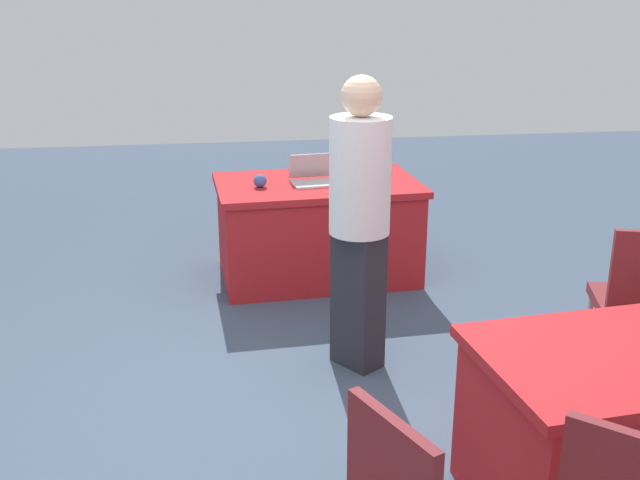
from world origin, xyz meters
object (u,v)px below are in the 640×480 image
(table_foreground, at_px, (317,229))
(yarn_ball, at_px, (260,181))
(laptop_silver, at_px, (313,178))
(person_presenter, at_px, (360,211))
(scissors_red, at_px, (379,174))

(table_foreground, relative_size, yarn_ball, 16.33)
(laptop_silver, height_order, yarn_ball, laptop_silver)
(table_foreground, bearing_deg, yarn_ball, 12.68)
(person_presenter, xyz_separation_m, scissors_red, (-0.47, -1.59, -0.19))
(table_foreground, bearing_deg, person_presenter, 91.44)
(person_presenter, distance_m, yarn_ball, 1.43)
(person_presenter, bearing_deg, yarn_ball, -16.08)
(person_presenter, height_order, yarn_ball, person_presenter)
(yarn_ball, bearing_deg, laptop_silver, -170.89)
(laptop_silver, distance_m, yarn_ball, 0.40)
(table_foreground, distance_m, laptop_silver, 0.41)
(person_presenter, distance_m, scissors_red, 1.67)
(table_foreground, relative_size, scissors_red, 8.58)
(laptop_silver, xyz_separation_m, yarn_ball, (0.40, 0.06, 0.01))
(table_foreground, xyz_separation_m, scissors_red, (-0.50, -0.15, 0.37))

